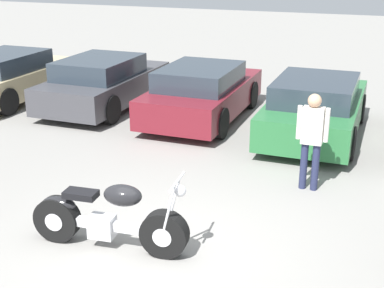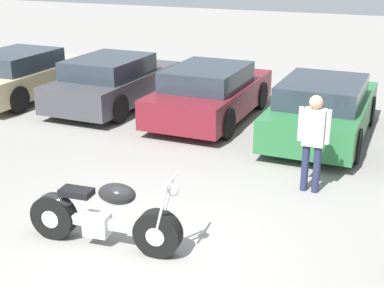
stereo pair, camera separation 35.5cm
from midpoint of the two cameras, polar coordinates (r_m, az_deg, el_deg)
ground_plane at (r=7.16m, az=-6.15°, el=-11.94°), size 60.00×60.00×0.00m
motorcycle at (r=7.26m, az=-10.40°, el=-7.89°), size 2.19×0.62×1.10m
parked_car_champagne at (r=15.10m, az=-19.52°, el=6.78°), size 1.88×4.09×1.29m
parked_car_dark_grey at (r=13.80m, az=-10.11°, el=6.46°), size 1.88×4.09×1.29m
parked_car_maroon at (r=12.60m, az=0.31°, el=5.49°), size 1.88×4.09×1.29m
parked_car_green at (r=11.64m, az=12.18°, el=3.81°), size 1.88×4.09×1.29m
person_standing at (r=8.83m, az=11.57°, el=1.04°), size 0.52×0.22×1.64m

